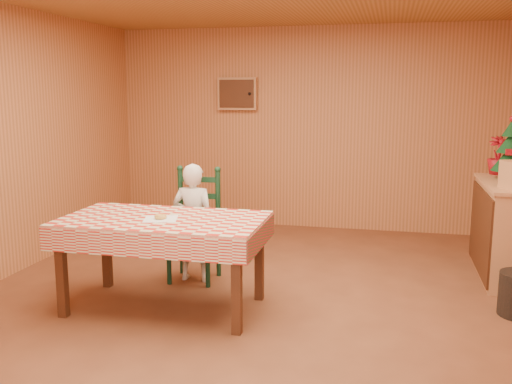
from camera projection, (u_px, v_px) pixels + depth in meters
ground at (250, 308)px, 4.76m from camera, size 6.00×6.00×0.00m
cabin_walls at (265, 86)px, 4.95m from camera, size 5.10×6.05×2.65m
dining_table at (163, 228)px, 4.65m from camera, size 1.66×0.96×0.77m
ladder_chair at (196, 227)px, 5.44m from camera, size 0.44×0.40×1.08m
seated_child at (194, 223)px, 5.37m from camera, size 0.41×0.27×1.12m
napkin at (161, 219)px, 4.59m from camera, size 0.32×0.32×0.00m
donut at (161, 217)px, 4.58m from camera, size 0.11×0.11×0.03m
shelf_unit at (508, 230)px, 5.48m from camera, size 0.54×1.24×0.93m
christmas_tree at (510, 151)px, 5.58m from camera, size 0.34×0.34×0.62m
flower_arrangement at (499, 155)px, 5.90m from camera, size 0.26×0.26×0.40m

